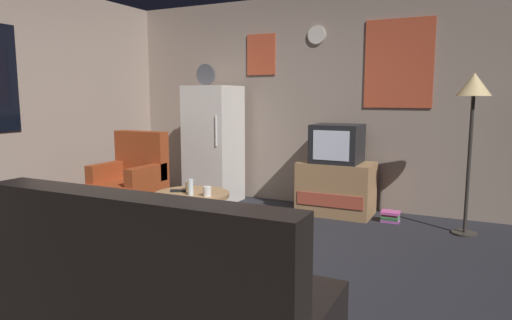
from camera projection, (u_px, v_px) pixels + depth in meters
ground_plane at (208, 264)px, 3.71m from camera, size 12.00×12.00×0.00m
wall_with_art at (310, 101)px, 5.71m from camera, size 5.20×0.12×2.60m
fridge at (214, 144)px, 5.84m from camera, size 0.60×0.62×1.77m
tv_stand at (336, 188)px, 5.27m from camera, size 0.84×0.53×0.61m
crt_tv at (337, 143)px, 5.19m from camera, size 0.54×0.51×0.44m
standing_lamp at (473, 97)px, 4.33m from camera, size 0.32×0.32×1.59m
coffee_table at (192, 216)px, 4.34m from camera, size 0.72×0.72×0.45m
wine_glass at (191, 187)px, 4.20m from camera, size 0.05×0.05×0.15m
mug_ceramic_white at (207, 191)px, 4.16m from camera, size 0.08×0.08×0.09m
mug_ceramic_tan at (189, 186)px, 4.42m from camera, size 0.08×0.08×0.09m
remote_control at (178, 191)px, 4.35m from camera, size 0.15×0.11×0.02m
armchair at (131, 186)px, 5.22m from camera, size 0.68×0.68×0.96m
couch at (163, 301)px, 2.34m from camera, size 1.70×0.80×0.92m
book_stack at (390, 216)px, 4.94m from camera, size 0.20×0.16×0.12m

